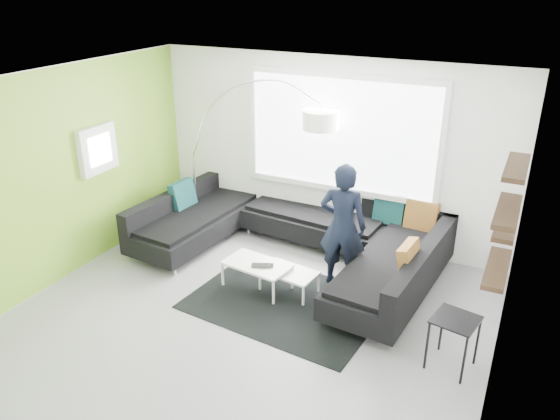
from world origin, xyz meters
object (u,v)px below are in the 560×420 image
object	(u,v)px
laptop	(262,267)
arc_lamp	(193,155)
sectional_sofa	(288,237)
person	(343,226)
coffee_table	(273,277)
side_table	(452,343)

from	to	relation	value
laptop	arc_lamp	bearing A→B (deg)	122.66
sectional_sofa	laptop	size ratio (longest dim) A/B	12.79
arc_lamp	person	world-z (taller)	arc_lamp
arc_lamp	laptop	distance (m)	2.45
coffee_table	arc_lamp	world-z (taller)	arc_lamp
side_table	laptop	size ratio (longest dim) A/B	1.77
side_table	coffee_table	bearing A→B (deg)	167.23
coffee_table	side_table	xyz separation A→B (m)	(2.37, -0.54, 0.12)
arc_lamp	laptop	size ratio (longest dim) A/B	7.31
coffee_table	arc_lamp	distance (m)	2.54
coffee_table	person	bearing A→B (deg)	44.23
side_table	person	bearing A→B (deg)	146.50
arc_lamp	side_table	bearing A→B (deg)	-29.02
coffee_table	arc_lamp	xyz separation A→B (m)	(-1.99, 1.18, 1.05)
person	laptop	distance (m)	1.16
person	arc_lamp	bearing A→B (deg)	-18.39
sectional_sofa	person	xyz separation A→B (m)	(0.88, -0.23, 0.46)
sectional_sofa	arc_lamp	bearing A→B (deg)	172.88
coffee_table	person	distance (m)	1.13
side_table	person	size ratio (longest dim) A/B	0.35
coffee_table	side_table	bearing A→B (deg)	-5.12
sectional_sofa	side_table	bearing A→B (deg)	-22.52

